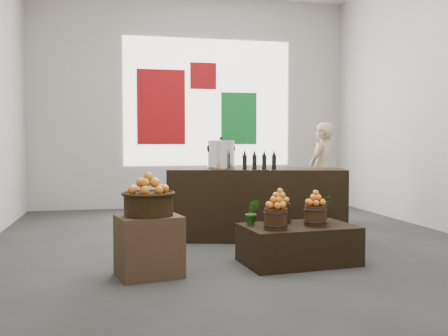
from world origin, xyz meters
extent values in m
plane|color=#323230|center=(0.00, 0.00, 0.00)|extent=(7.00, 7.00, 0.00)
cube|color=#AFA8A1|center=(0.00, 3.50, 2.00)|extent=(6.00, 0.04, 4.00)
cube|color=white|center=(0.30, 3.48, 2.00)|extent=(3.20, 0.02, 2.40)
cube|color=maroon|center=(-0.60, 3.47, 1.90)|extent=(0.90, 0.04, 1.40)
cube|color=#106C25|center=(0.90, 3.47, 1.70)|extent=(0.70, 0.04, 1.00)
cube|color=maroon|center=(0.20, 3.47, 2.50)|extent=(0.50, 0.04, 0.50)
cube|color=#4F3325|center=(-1.14, -1.33, 0.28)|extent=(0.65, 0.57, 0.57)
cylinder|color=black|center=(-1.14, -1.33, 0.67)|extent=(0.45, 0.45, 0.21)
cube|color=black|center=(0.39, -1.15, 0.20)|extent=(1.20, 0.81, 0.39)
cylinder|color=#341A0E|center=(0.09, -1.34, 0.50)|extent=(0.23, 0.23, 0.21)
cylinder|color=#341A0E|center=(0.55, -1.22, 0.50)|extent=(0.23, 0.23, 0.21)
cylinder|color=#341A0E|center=(0.26, -0.95, 0.50)|extent=(0.23, 0.23, 0.21)
imported|color=#205912|center=(0.67, -1.01, 0.54)|extent=(0.33, 0.31, 0.30)
imported|color=#205912|center=(-0.07, -1.05, 0.53)|extent=(0.17, 0.16, 0.27)
cube|color=black|center=(0.32, 0.19, 0.45)|extent=(2.32, 1.23, 0.91)
cylinder|color=silver|center=(-0.11, 0.31, 1.08)|extent=(0.34, 0.34, 0.34)
imported|color=tan|center=(1.79, 1.53, 0.78)|extent=(0.66, 0.66, 1.56)
camera|label=1|loc=(-1.42, -5.95, 1.25)|focal=40.00mm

